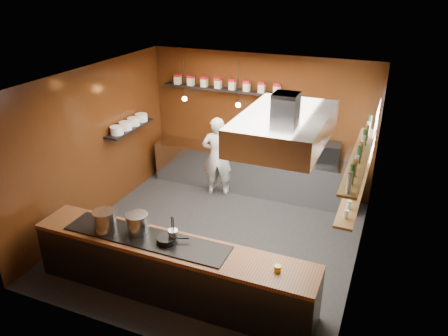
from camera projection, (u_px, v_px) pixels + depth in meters
The scene contains 26 objects.
floor at pixel (214, 240), 8.08m from camera, with size 5.00×5.00×0.00m, color black.
back_wall at pixel (259, 123), 9.56m from camera, with size 5.00×5.00×0.00m, color #401F0B.
left_wall at pixel (94, 146), 8.33m from camera, with size 5.00×5.00×0.00m, color #401F0B.
right_wall at pixel (365, 192), 6.59m from camera, with size 5.00×5.00×0.00m, color #464327.
ceiling at pixel (212, 79), 6.84m from camera, with size 5.00×5.00×0.00m, color silver.
window_pane at pixel (375, 131), 7.87m from camera, with size 1.00×1.00×0.00m, color white.
prep_counter at pixel (253, 172), 9.72m from camera, with size 4.60×0.65×0.90m, color silver.
pass_counter at pixel (171, 269), 6.54m from camera, with size 4.40×0.72×0.94m.
tin_shelf at pixel (219, 89), 9.47m from camera, with size 2.60×0.26×0.04m, color black.
plate_shelf at pixel (130, 128), 9.09m from camera, with size 0.30×1.40×0.04m, color black.
bottle_shelf_upper at pixel (360, 158), 6.72m from camera, with size 0.26×2.80×0.04m, color brown.
bottle_shelf_lower at pixel (356, 185), 6.92m from camera, with size 0.26×2.80×0.04m, color brown.
extractor_hood at pixel (284, 127), 6.25m from camera, with size 1.20×2.00×0.72m.
pendant_left at pixel (184, 96), 9.11m from camera, with size 0.10×0.10×0.95m.
pendant_right at pixel (238, 102), 8.69m from camera, with size 0.10×0.10×0.95m.
storage_tins at pixel (225, 84), 9.36m from camera, with size 2.43×0.13×0.22m.
plate_stacks at pixel (130, 124), 9.05m from camera, with size 0.26×1.16×0.16m.
bottles at pixel (361, 149), 6.67m from camera, with size 0.06×2.66×0.24m.
wine_glasses at pixel (357, 180), 6.88m from camera, with size 0.07×2.37×0.13m.
stockpot_large at pixel (105, 221), 6.58m from camera, with size 0.34×0.34×0.33m, color silver.
stockpot_small at pixel (137, 224), 6.52m from camera, with size 0.34×0.34×0.32m, color #B4B7BC.
utensil_crock at pixel (173, 236), 6.34m from camera, with size 0.15×0.15×0.19m, color #B5B8BD.
frying_pan at pixel (167, 240), 6.35m from camera, with size 0.46×0.31×0.08m.
butter_jar at pixel (278, 268), 5.76m from camera, with size 0.10×0.10×0.09m, color gold.
espresso_machine at pixel (329, 154), 8.91m from camera, with size 0.45×0.42×0.45m, color black.
chef at pixel (217, 156), 9.44m from camera, with size 0.64×0.42×1.77m, color white.
Camera 1 is at (2.76, -6.22, 4.56)m, focal length 35.00 mm.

